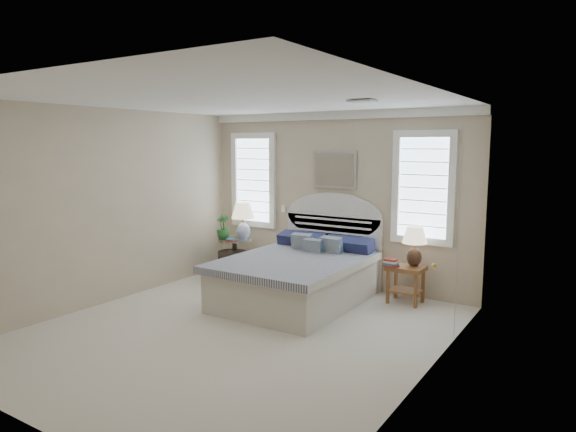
# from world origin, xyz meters

# --- Properties ---
(floor) EXTENTS (4.50, 5.00, 0.01)m
(floor) POSITION_xyz_m (0.00, 0.00, 0.00)
(floor) COLOR beige
(floor) RESTS_ON ground
(ceiling) EXTENTS (4.50, 5.00, 0.01)m
(ceiling) POSITION_xyz_m (0.00, 0.00, 2.70)
(ceiling) COLOR white
(ceiling) RESTS_ON wall_back
(wall_back) EXTENTS (4.50, 0.02, 2.70)m
(wall_back) POSITION_xyz_m (0.00, 2.50, 1.35)
(wall_back) COLOR beige
(wall_back) RESTS_ON floor
(wall_left) EXTENTS (0.02, 5.00, 2.70)m
(wall_left) POSITION_xyz_m (-2.25, 0.00, 1.35)
(wall_left) COLOR beige
(wall_left) RESTS_ON floor
(wall_right) EXTENTS (0.02, 5.00, 2.70)m
(wall_right) POSITION_xyz_m (2.25, 0.00, 1.35)
(wall_right) COLOR beige
(wall_right) RESTS_ON floor
(crown_molding) EXTENTS (4.50, 0.08, 0.12)m
(crown_molding) POSITION_xyz_m (0.00, 2.46, 2.64)
(crown_molding) COLOR white
(crown_molding) RESTS_ON wall_back
(hvac_vent) EXTENTS (0.30, 0.20, 0.02)m
(hvac_vent) POSITION_xyz_m (1.20, 0.80, 2.68)
(hvac_vent) COLOR #B2B2B2
(hvac_vent) RESTS_ON ceiling
(switch_plate) EXTENTS (0.08, 0.01, 0.12)m
(switch_plate) POSITION_xyz_m (-0.95, 2.48, 1.15)
(switch_plate) COLOR white
(switch_plate) RESTS_ON wall_back
(window_left) EXTENTS (0.90, 0.06, 1.60)m
(window_left) POSITION_xyz_m (-1.55, 2.48, 1.60)
(window_left) COLOR #C9E2FF
(window_left) RESTS_ON wall_back
(window_right) EXTENTS (0.90, 0.06, 1.60)m
(window_right) POSITION_xyz_m (1.40, 2.48, 1.60)
(window_right) COLOR #C9E2FF
(window_right) RESTS_ON wall_back
(painting) EXTENTS (0.74, 0.04, 0.58)m
(painting) POSITION_xyz_m (0.00, 2.46, 1.82)
(painting) COLOR silver
(painting) RESTS_ON wall_back
(closet_door) EXTENTS (0.02, 1.80, 2.40)m
(closet_door) POSITION_xyz_m (2.23, 1.20, 1.20)
(closet_door) COLOR silver
(closet_door) RESTS_ON floor
(bed) EXTENTS (1.72, 2.28, 1.47)m
(bed) POSITION_xyz_m (0.00, 1.46, 0.39)
(bed) COLOR beige
(bed) RESTS_ON floor
(side_table_left) EXTENTS (0.56, 0.56, 0.63)m
(side_table_left) POSITION_xyz_m (-1.65, 2.05, 0.39)
(side_table_left) COLOR black
(side_table_left) RESTS_ON floor
(nightstand_right) EXTENTS (0.50, 0.40, 0.53)m
(nightstand_right) POSITION_xyz_m (1.30, 2.15, 0.39)
(nightstand_right) COLOR brown
(nightstand_right) RESTS_ON floor
(floor_pot) EXTENTS (0.62, 0.62, 0.45)m
(floor_pot) POSITION_xyz_m (-1.59, 1.93, 0.22)
(floor_pot) COLOR black
(floor_pot) RESTS_ON floor
(lamp_left) EXTENTS (0.43, 0.43, 0.63)m
(lamp_left) POSITION_xyz_m (-1.50, 2.09, 1.01)
(lamp_left) COLOR white
(lamp_left) RESTS_ON side_table_left
(lamp_right) EXTENTS (0.44, 0.44, 0.56)m
(lamp_right) POSITION_xyz_m (1.39, 2.21, 0.87)
(lamp_right) COLOR black
(lamp_right) RESTS_ON nightstand_right
(potted_plant) EXTENTS (0.23, 0.23, 0.41)m
(potted_plant) POSITION_xyz_m (-1.82, 1.97, 0.84)
(potted_plant) COLOR #346528
(potted_plant) RESTS_ON side_table_left
(books_left) EXTENTS (0.17, 0.14, 0.04)m
(books_left) POSITION_xyz_m (-1.57, 1.86, 0.65)
(books_left) COLOR maroon
(books_left) RESTS_ON side_table_left
(books_right) EXTENTS (0.20, 0.15, 0.11)m
(books_right) POSITION_xyz_m (1.13, 2.00, 0.58)
(books_right) COLOR maroon
(books_right) RESTS_ON nightstand_right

